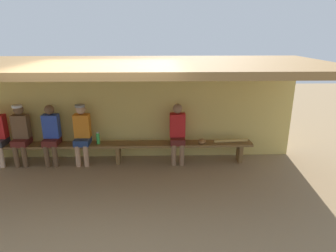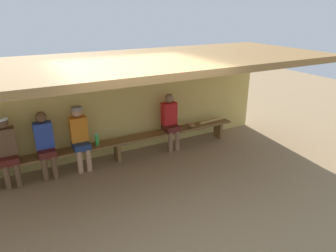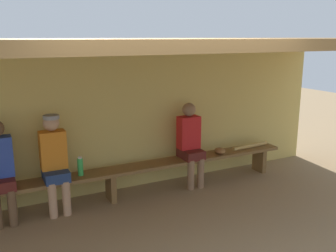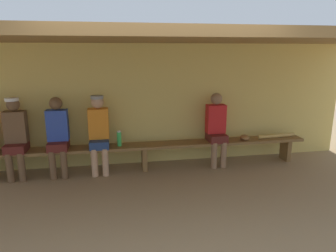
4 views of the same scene
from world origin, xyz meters
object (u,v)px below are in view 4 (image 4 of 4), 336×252
Objects in this scene: player_near_post at (216,126)px; baseball_bat at (276,136)px; bench at (144,148)px; baseball_glove_tan at (245,137)px; player_with_sunglasses at (99,131)px; player_in_white at (58,134)px; water_bottle_blue at (119,139)px; player_middle at (16,134)px.

player_near_post is 1.74× the size of baseball_bat.
bench is at bearing 175.00° from baseball_bat.
player_with_sunglasses is at bearing 104.27° from baseball_glove_tan.
player_with_sunglasses is at bearing 0.04° from player_in_white.
bench is at bearing -179.87° from player_near_post.
baseball_glove_tan is at bearing -0.78° from player_with_sunglasses.
bench is at bearing -0.27° from player_with_sunglasses.
player_with_sunglasses is 1.76× the size of baseball_bat.
baseball_glove_tan is at bearing -0.62° from player_in_white.
water_bottle_blue is at bearing -1.05° from player_with_sunglasses.
player_near_post and player_in_white have the same top height.
water_bottle_blue is 2.96m from baseball_bat.
player_middle is at bearing 179.96° from player_in_white.
water_bottle_blue is 1.13× the size of baseball_glove_tan.
bench is 4.46× the size of player_with_sunglasses.
bench is at bearing 0.35° from water_bottle_blue.
player_middle is (-3.42, 0.00, 0.02)m from player_near_post.
player_near_post is 0.59m from baseball_glove_tan.
player_middle is (-2.09, 0.00, 0.36)m from bench.
baseball_bat is at bearing -0.15° from player_near_post.
water_bottle_blue is at bearing -179.65° from bench.
player_middle is 3.98m from baseball_glove_tan.
player_middle is at bearing 104.53° from baseball_glove_tan.
player_in_white is 0.99× the size of player_middle.
player_in_white is 1.74× the size of baseball_bat.
bench is at bearing -0.10° from player_middle.
baseball_glove_tan is (3.97, -0.04, -0.24)m from player_middle.
player_middle is at bearing 179.79° from water_bottle_blue.
baseball_glove_tan is at bearing -1.00° from bench.
baseball_bat is at bearing -0.04° from player_middle.
player_with_sunglasses is 2.65m from baseball_glove_tan.
water_bottle_blue is (-0.43, -0.00, 0.20)m from bench.
player_with_sunglasses is 3.31m from baseball_bat.
water_bottle_blue is at bearing -179.81° from player_near_post.
player_near_post reaches higher than baseball_glove_tan.
player_with_sunglasses is (0.67, 0.00, 0.02)m from player_in_white.
player_in_white is at bearing 104.44° from baseball_glove_tan.
player_near_post is 0.99× the size of player_with_sunglasses.
player_with_sunglasses reaches higher than player_in_white.
player_middle reaches higher than baseball_glove_tan.
bench is 4.49× the size of player_in_white.
player_middle is 4.63m from baseball_bat.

